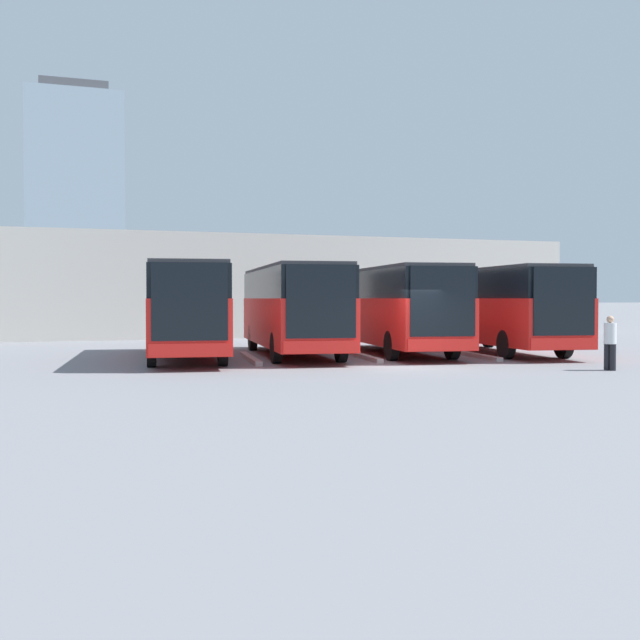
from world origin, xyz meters
TOP-DOWN VIEW (x-y plane):
  - ground_plane at (0.00, 0.00)m, footprint 600.00×600.00m
  - bus_0 at (-6.29, -5.06)m, footprint 4.09×11.33m
  - curb_divider_0 at (-4.19, -3.42)m, footprint 0.95×5.09m
  - bus_1 at (-2.09, -5.85)m, footprint 4.09×11.33m
  - curb_divider_1 at (0.00, -4.21)m, footprint 0.95×5.09m
  - bus_2 at (2.10, -6.10)m, footprint 4.09×11.33m
  - curb_divider_2 at (4.19, -4.46)m, footprint 0.95×5.09m
  - bus_3 at (6.29, -5.99)m, footprint 4.09×11.33m
  - pedestrian at (-5.23, 3.07)m, footprint 0.46×0.46m
  - station_building at (0.00, -23.97)m, footprint 40.27×11.03m
  - office_tower at (3.51, -160.97)m, footprint 20.20×20.20m

SIDE VIEW (x-z plane):
  - ground_plane at x=0.00m, z-range 0.00..0.00m
  - curb_divider_0 at x=-4.19m, z-range 0.00..0.15m
  - curb_divider_1 at x=0.00m, z-range 0.00..0.15m
  - curb_divider_2 at x=4.19m, z-range 0.00..0.15m
  - pedestrian at x=-5.23m, z-range 0.06..1.74m
  - bus_0 at x=-6.29m, z-range 0.19..3.60m
  - bus_1 at x=-2.09m, z-range 0.19..3.60m
  - bus_2 at x=2.10m, z-range 0.19..3.60m
  - bus_3 at x=6.29m, z-range 0.19..3.60m
  - station_building at x=0.00m, z-range 0.04..5.86m
  - office_tower at x=3.51m, z-range -0.60..47.88m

